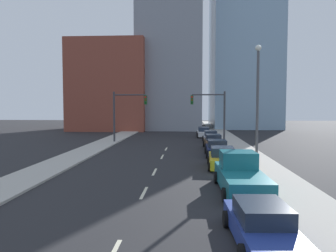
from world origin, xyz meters
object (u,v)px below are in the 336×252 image
object	(u,v)px
traffic_signal_left	(123,110)
sedan_white	(204,132)
pickup_truck_teal	(240,176)
sedan_navy	(217,149)
sedan_silver	(211,137)
traffic_signal_right	(215,110)
sedan_blue	(262,225)
sedan_brown	(213,142)
sedan_yellow	(222,158)
street_lamp	(258,97)

from	to	relation	value
traffic_signal_left	sedan_white	bearing A→B (deg)	37.02
pickup_truck_teal	sedan_navy	distance (m)	12.14
pickup_truck_teal	sedan_silver	xyz separation A→B (m)	(0.05, 23.91, -0.19)
traffic_signal_right	sedan_blue	distance (m)	29.35
traffic_signal_right	sedan_white	distance (m)	8.45
sedan_brown	sedan_yellow	bearing A→B (deg)	-92.38
traffic_signal_left	street_lamp	world-z (taller)	street_lamp
sedan_white	sedan_navy	bearing A→B (deg)	-88.58
sedan_navy	traffic_signal_right	bearing A→B (deg)	87.23
street_lamp	sedan_blue	xyz separation A→B (m)	(-2.70, -13.95, -4.55)
traffic_signal_right	sedan_brown	xyz separation A→B (m)	(-0.52, -4.91, -3.37)
street_lamp	sedan_silver	bearing A→B (deg)	97.81
sedan_blue	sedan_silver	world-z (taller)	sedan_silver
sedan_navy	sedan_silver	xyz separation A→B (m)	(0.22, 11.77, -0.03)
sedan_silver	sedan_brown	bearing A→B (deg)	-90.49
traffic_signal_left	sedan_brown	bearing A→B (deg)	-24.81
traffic_signal_left	sedan_blue	xyz separation A→B (m)	(10.36, -29.14, -3.42)
sedan_blue	sedan_brown	bearing A→B (deg)	86.91
street_lamp	sedan_white	xyz separation A→B (m)	(-2.87, 22.87, -4.50)
sedan_yellow	sedan_navy	xyz separation A→B (m)	(0.10, 5.54, -0.01)
pickup_truck_teal	sedan_brown	xyz separation A→B (m)	(-0.10, 17.50, -0.14)
street_lamp	pickup_truck_teal	distance (m)	8.75
sedan_yellow	sedan_silver	size ratio (longest dim) A/B	1.07
sedan_blue	sedan_brown	world-z (taller)	sedan_brown
traffic_signal_left	sedan_navy	world-z (taller)	traffic_signal_left
traffic_signal_left	pickup_truck_teal	world-z (taller)	traffic_signal_left
pickup_truck_teal	sedan_brown	size ratio (longest dim) A/B	1.36
traffic_signal_right	street_lamp	world-z (taller)	street_lamp
traffic_signal_left	sedan_yellow	world-z (taller)	traffic_signal_left
traffic_signal_right	sedan_yellow	xyz separation A→B (m)	(-0.69, -15.82, -3.37)
sedan_yellow	sedan_blue	bearing A→B (deg)	-88.04
traffic_signal_left	traffic_signal_right	distance (m)	11.14
sedan_blue	sedan_silver	distance (m)	30.63
street_lamp	sedan_yellow	bearing A→B (deg)	-166.38
sedan_navy	traffic_signal_left	bearing A→B (deg)	136.27
sedan_brown	sedan_white	world-z (taller)	sedan_brown
sedan_white	sedan_blue	bearing A→B (deg)	-89.47
street_lamp	pickup_truck_teal	size ratio (longest dim) A/B	1.49
street_lamp	sedan_yellow	distance (m)	5.23
traffic_signal_right	sedan_silver	xyz separation A→B (m)	(-0.37, 1.49, -3.41)
traffic_signal_left	pickup_truck_teal	size ratio (longest dim) A/B	1.04
traffic_signal_left	sedan_navy	size ratio (longest dim) A/B	1.37
traffic_signal_left	sedan_yellow	xyz separation A→B (m)	(10.45, -15.82, -3.37)
sedan_navy	sedan_white	size ratio (longest dim) A/B	0.98
sedan_navy	sedan_white	bearing A→B (deg)	91.67
sedan_navy	sedan_blue	bearing A→B (deg)	-90.06
sedan_yellow	sedan_white	bearing A→B (deg)	92.96
sedan_yellow	pickup_truck_teal	bearing A→B (deg)	-85.30
traffic_signal_right	sedan_silver	world-z (taller)	traffic_signal_right
street_lamp	sedan_blue	distance (m)	14.92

